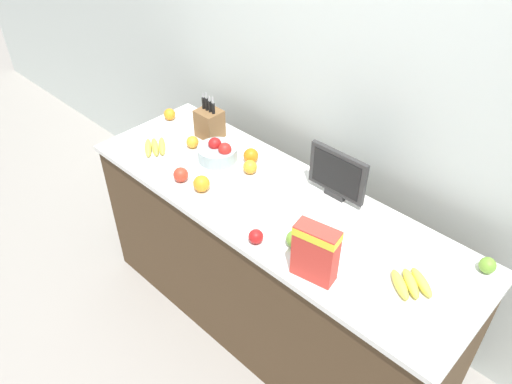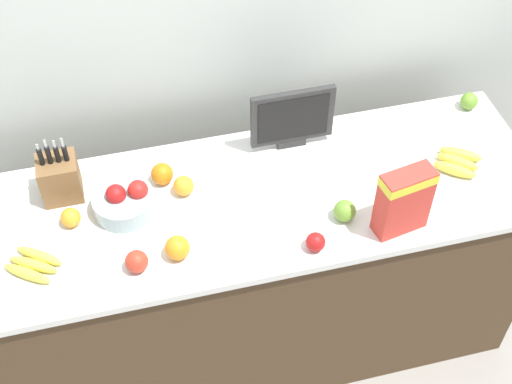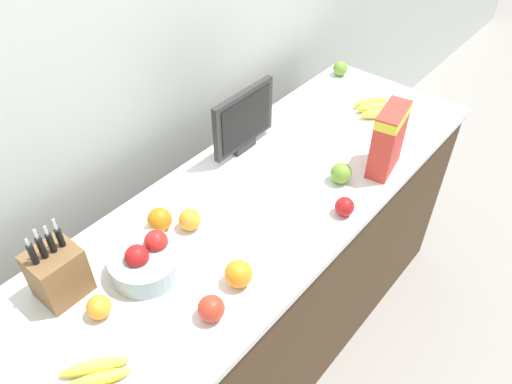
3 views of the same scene
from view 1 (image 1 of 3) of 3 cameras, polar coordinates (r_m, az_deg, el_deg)
name	(u,v)px [view 1 (image 1 of 3)]	position (r m, az deg, el deg)	size (l,w,h in m)	color
ground_plane	(270,319)	(3.12, 1.61, -14.30)	(14.00, 14.00, 0.00)	gray
wall_back	(349,94)	(2.62, 10.61, 10.95)	(9.00, 0.06, 2.60)	silver
counter	(271,266)	(2.76, 1.78, -8.43)	(2.12, 0.69, 0.93)	#4C3823
knife_block	(210,123)	(2.89, -5.34, 7.85)	(0.14, 0.13, 0.27)	brown
small_monitor	(337,174)	(2.41, 9.26, 2.04)	(0.32, 0.03, 0.26)	#2D2D2D
cereal_box	(316,251)	(2.00, 6.82, -6.69)	(0.19, 0.11, 0.26)	red
fruit_bowl	(218,152)	(2.71, -4.37, 4.57)	(0.22, 0.22, 0.12)	#99B2B7
banana_bunch_left	(411,283)	(2.12, 17.27, -9.93)	(0.21, 0.20, 0.04)	yellow
banana_bunch_right	(155,147)	(2.85, -11.47, 5.10)	(0.20, 0.20, 0.04)	yellow
apple_by_knife_block	(181,175)	(2.57, -8.59, 1.98)	(0.08, 0.08, 0.08)	red
apple_middle	(295,239)	(2.19, 4.45, -5.36)	(0.08, 0.08, 0.08)	#6B9E33
apple_leftmost	(488,265)	(2.29, 24.94, -7.60)	(0.07, 0.07, 0.07)	#6B9E33
apple_rear	(256,237)	(2.20, -0.01, -5.11)	(0.07, 0.07, 0.07)	red
orange_front_right	(202,184)	(2.49, -6.24, 0.95)	(0.08, 0.08, 0.08)	orange
orange_mid_left	(251,156)	(2.68, -0.58, 4.18)	(0.08, 0.08, 0.08)	orange
orange_by_cereal	(170,114)	(3.11, -9.85, 8.75)	(0.07, 0.07, 0.07)	orange
orange_front_center	(250,167)	(2.60, -0.68, 2.89)	(0.07, 0.07, 0.07)	orange
orange_mid_right	(192,142)	(2.83, -7.27, 5.69)	(0.07, 0.07, 0.07)	orange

